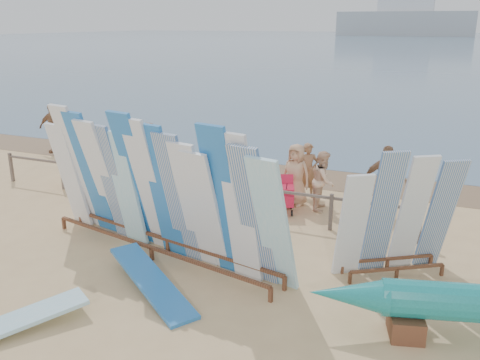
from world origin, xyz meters
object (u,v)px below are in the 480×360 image
at_px(beachgoer_6, 296,175).
at_px(beachgoer_8, 323,181).
at_px(beachgoer_0, 79,155).
at_px(main_surfboard_rack, 157,194).
at_px(vendor_table, 243,230).
at_px(beachgoer_2, 152,153).
at_px(beachgoer_7, 308,171).
at_px(beach_chair_right, 279,198).
at_px(beachgoer_10, 385,182).
at_px(side_surfboard_rack, 398,219).
at_px(beach_chair_left, 204,188).
at_px(beachgoer_extra_1, 53,128).
at_px(flat_board_b, 2,335).
at_px(flat_board_d, 152,290).
at_px(stroller, 286,198).

xyz_separation_m(beachgoer_6, beachgoer_8, (0.76, -0.03, -0.06)).
height_order(beachgoer_6, beachgoer_0, beachgoer_0).
distance_m(main_surfboard_rack, beachgoer_6, 4.52).
distance_m(vendor_table, beachgoer_2, 5.43).
bearing_deg(beachgoer_7, beach_chair_right, -141.33).
xyz_separation_m(vendor_table, beachgoer_8, (1.03, 3.00, 0.40)).
height_order(vendor_table, beachgoer_10, beachgoer_10).
bearing_deg(main_surfboard_rack, beachgoer_6, 79.53).
bearing_deg(beach_chair_right, beachgoer_7, 52.33).
distance_m(beachgoer_6, beachgoer_8, 0.76).
height_order(side_surfboard_rack, vendor_table, side_surfboard_rack).
relative_size(main_surfboard_rack, beach_chair_left, 6.57).
height_order(beachgoer_extra_1, beachgoer_10, same).
bearing_deg(beachgoer_7, beachgoer_8, -77.59).
bearing_deg(beach_chair_right, beachgoer_10, -6.71).
height_order(flat_board_b, beachgoer_7, beachgoer_7).
distance_m(vendor_table, beachgoer_0, 6.69).
bearing_deg(flat_board_d, side_surfboard_rack, -26.23).
relative_size(beachgoer_7, beachgoer_8, 0.99).
distance_m(stroller, beachgoer_0, 6.51).
height_order(beachgoer_6, beachgoer_7, beachgoer_6).
xyz_separation_m(side_surfboard_rack, vendor_table, (-3.21, 0.06, -0.79)).
relative_size(beach_chair_right, beachgoer_8, 0.52).
height_order(flat_board_b, beachgoer_10, beachgoer_10).
xyz_separation_m(flat_board_b, beachgoer_7, (2.66, 8.32, 0.78)).
bearing_deg(stroller, vendor_table, -115.01).
bearing_deg(flat_board_d, beach_chair_left, 49.22).
height_order(beachgoer_extra_1, beachgoer_7, beachgoer_extra_1).
bearing_deg(stroller, beachgoer_7, 61.78).
bearing_deg(main_surfboard_rack, vendor_table, 49.40).
relative_size(beachgoer_2, beachgoer_10, 1.00).
xyz_separation_m(flat_board_b, beach_chair_left, (-0.00, 7.16, 0.28)).
relative_size(beachgoer_7, beachgoer_10, 0.83).
distance_m(beachgoer_extra_1, beachgoer_8, 11.03).
height_order(beachgoer_10, beachgoer_8, beachgoer_10).
distance_m(main_surfboard_rack, beachgoer_10, 5.77).
bearing_deg(main_surfboard_rack, beach_chair_right, 82.39).
relative_size(flat_board_b, beach_chair_right, 3.31).
height_order(vendor_table, beachgoer_2, beachgoer_2).
distance_m(side_surfboard_rack, beachgoer_0, 9.77).
height_order(flat_board_b, beachgoer_2, beachgoer_2).
distance_m(vendor_table, stroller, 2.39).
xyz_separation_m(beach_chair_left, beachgoer_7, (2.66, 1.16, 0.50)).
bearing_deg(beach_chair_right, side_surfboard_rack, -53.19).
xyz_separation_m(beachgoer_0, beachgoer_extra_1, (-3.53, 2.79, 0.02)).
distance_m(flat_board_d, beachgoer_7, 6.37).
relative_size(vendor_table, flat_board_d, 0.43).
bearing_deg(beachgoer_7, vendor_table, -122.67).
bearing_deg(vendor_table, beachgoer_extra_1, 144.59).
height_order(beachgoer_7, beachgoer_2, beachgoer_2).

